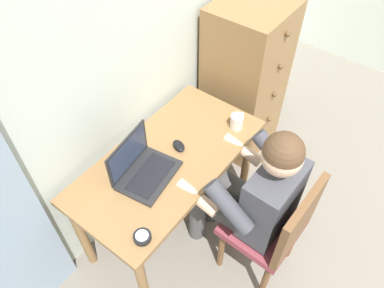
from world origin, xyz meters
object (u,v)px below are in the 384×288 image
Objects in this scene: computer_mouse at (179,146)px; desk_clock at (142,237)px; coffee_mug at (237,121)px; person_seated at (251,192)px; desk at (169,170)px; chair at (275,227)px; laptop at (142,168)px; dresser at (245,82)px.

desk_clock is at bearing -133.35° from computer_mouse.
desk_clock is at bearing -177.09° from coffee_mug.
person_seated is 12.07× the size of computer_mouse.
chair is at bearing -80.68° from desk.
computer_mouse is at bearing 21.68° from desk_clock.
chair is 0.67m from coffee_mug.
desk_clock is 0.92m from coffee_mug.
laptop is at bearing 166.62° from desk.
coffee_mug is at bearing -21.58° from desk.
chair reaches higher than computer_mouse.
chair is 0.82m from laptop.
desk is at bearing -155.27° from computer_mouse.
chair is 7.41× the size of coffee_mug.
dresser is 1.17m from chair.
dresser is at bearing 29.98° from computer_mouse.
laptop is 4.15× the size of desk_clock.
desk is 0.98× the size of dresser.
coffee_mug is (0.34, 0.32, 0.10)m from person_seated.
desk is 0.53m from desk_clock.
chair is 9.88× the size of desk_clock.
person_seated is (0.12, -0.50, 0.06)m from desk.
desk_clock is (-0.30, -0.27, -0.04)m from laptop.
dresser reaches higher than coffee_mug.
desk is 0.51m from person_seated.
computer_mouse is (-0.02, 0.50, 0.07)m from person_seated.
laptop is 0.66m from coffee_mug.
computer_mouse is at bearing -174.98° from dresser.
chair is at bearing -139.45° from dresser.
dresser is at bearing 25.36° from coffee_mug.
chair is 0.26m from person_seated.
desk is 13.42× the size of desk_clock.
chair is 0.78m from desk_clock.
person_seated is 0.62m from laptop.
person_seated is 0.47m from coffee_mug.
desk is 0.16m from computer_mouse.
desk is at bearing 158.42° from coffee_mug.
desk_clock is (-0.58, 0.45, 0.25)m from chair.
laptop reaches higher than desk.
laptop is at bearing 118.14° from person_seated.
computer_mouse is at bearing 91.79° from person_seated.
dresser is 1.18m from laptop.
coffee_mug reaches higher than computer_mouse.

